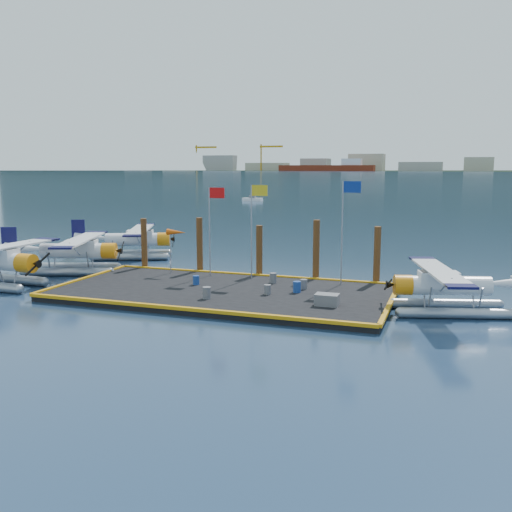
% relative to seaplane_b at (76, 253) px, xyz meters
% --- Properties ---
extents(ground, '(4000.00, 4000.00, 0.00)m').
position_rel_seaplane_b_xyz_m(ground, '(13.02, -3.39, -1.49)').
color(ground, '#172945').
rests_on(ground, ground).
extents(dock, '(20.00, 10.00, 0.40)m').
position_rel_seaplane_b_xyz_m(dock, '(13.02, -3.39, -1.29)').
color(dock, black).
rests_on(dock, ground).
extents(dock_bumpers, '(20.25, 10.25, 0.18)m').
position_rel_seaplane_b_xyz_m(dock_bumpers, '(13.02, -3.39, -1.00)').
color(dock_bumpers, '#C5850B').
rests_on(dock_bumpers, dock).
extents(seaplane_b, '(8.96, 9.52, 3.43)m').
position_rel_seaplane_b_xyz_m(seaplane_b, '(0.00, 0.00, 0.00)').
color(seaplane_b, '#8F949C').
rests_on(seaplane_b, ground).
extents(seaplane_c, '(8.76, 9.22, 3.36)m').
position_rel_seaplane_b_xyz_m(seaplane_c, '(0.53, 7.40, -0.03)').
color(seaplane_c, '#8F949C').
rests_on(seaplane_c, ground).
extents(seaplane_d, '(8.25, 8.88, 3.16)m').
position_rel_seaplane_b_xyz_m(seaplane_d, '(25.81, -3.33, -0.12)').
color(seaplane_d, '#8F949C').
rests_on(seaplane_d, ground).
extents(drum_0, '(0.41, 0.41, 0.57)m').
position_rel_seaplane_b_xyz_m(drum_0, '(10.86, -2.58, -0.81)').
color(drum_0, navy).
rests_on(drum_0, dock).
extents(drum_1, '(0.41, 0.41, 0.58)m').
position_rel_seaplane_b_xyz_m(drum_1, '(15.98, -3.73, -0.80)').
color(drum_1, '#59595E').
rests_on(drum_1, dock).
extents(drum_2, '(0.47, 0.47, 0.66)m').
position_rel_seaplane_b_xyz_m(drum_2, '(17.47, -2.65, -0.76)').
color(drum_2, navy).
rests_on(drum_2, dock).
extents(drum_3, '(0.47, 0.47, 0.67)m').
position_rel_seaplane_b_xyz_m(drum_3, '(13.07, -5.88, -0.76)').
color(drum_3, '#59595E').
rests_on(drum_3, dock).
extents(drum_4, '(0.42, 0.42, 0.60)m').
position_rel_seaplane_b_xyz_m(drum_4, '(17.62, -1.62, -0.79)').
color(drum_4, '#59595E').
rests_on(drum_4, dock).
extents(drum_5, '(0.46, 0.46, 0.64)m').
position_rel_seaplane_b_xyz_m(drum_5, '(15.29, -0.47, -0.77)').
color(drum_5, '#59595E').
rests_on(drum_5, dock).
extents(crate, '(1.25, 0.84, 0.63)m').
position_rel_seaplane_b_xyz_m(crate, '(19.83, -5.22, -0.78)').
color(crate, '#59595E').
rests_on(crate, dock).
extents(flagpole_red, '(1.14, 0.08, 6.00)m').
position_rel_seaplane_b_xyz_m(flagpole_red, '(10.72, 0.41, 2.90)').
color(flagpole_red, gray).
rests_on(flagpole_red, dock).
extents(flagpole_yellow, '(1.14, 0.08, 6.20)m').
position_rel_seaplane_b_xyz_m(flagpole_yellow, '(13.72, 0.41, 3.02)').
color(flagpole_yellow, gray).
rests_on(flagpole_yellow, dock).
extents(flagpole_blue, '(1.14, 0.08, 6.50)m').
position_rel_seaplane_b_xyz_m(flagpole_blue, '(19.71, 0.41, 3.19)').
color(flagpole_blue, gray).
rests_on(flagpole_blue, dock).
extents(windsock, '(1.40, 0.44, 3.12)m').
position_rel_seaplane_b_xyz_m(windsock, '(7.99, 0.41, 1.74)').
color(windsock, gray).
rests_on(windsock, dock).
extents(piling_0, '(0.44, 0.44, 4.00)m').
position_rel_seaplane_b_xyz_m(piling_0, '(4.52, 2.01, 0.51)').
color(piling_0, '#472A14').
rests_on(piling_0, ground).
extents(piling_1, '(0.44, 0.44, 4.20)m').
position_rel_seaplane_b_xyz_m(piling_1, '(9.02, 2.01, 0.61)').
color(piling_1, '#472A14').
rests_on(piling_1, ground).
extents(piling_2, '(0.44, 0.44, 3.80)m').
position_rel_seaplane_b_xyz_m(piling_2, '(13.52, 2.01, 0.41)').
color(piling_2, '#472A14').
rests_on(piling_2, ground).
extents(piling_3, '(0.44, 0.44, 4.30)m').
position_rel_seaplane_b_xyz_m(piling_3, '(17.52, 2.01, 0.66)').
color(piling_3, '#472A14').
rests_on(piling_3, ground).
extents(piling_4, '(0.44, 0.44, 4.00)m').
position_rel_seaplane_b_xyz_m(piling_4, '(21.52, 2.01, 0.51)').
color(piling_4, '#472A14').
rests_on(piling_4, ground).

